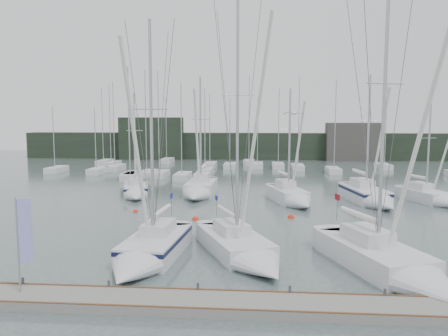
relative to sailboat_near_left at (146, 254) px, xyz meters
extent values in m
plane|color=#475655|center=(5.42, -0.20, -0.57)|extent=(160.00, 160.00, 0.00)
cube|color=slate|center=(5.42, -5.20, -0.37)|extent=(24.00, 2.00, 0.40)
cube|color=black|center=(5.42, 61.80, 1.93)|extent=(90.00, 4.00, 5.00)
cube|color=black|center=(-14.58, 59.80, 3.43)|extent=(12.00, 3.00, 8.00)
cube|color=#3D3B39|center=(23.42, 59.80, 2.93)|extent=(10.00, 3.00, 7.00)
cube|color=silver|center=(9.05, 46.50, -0.22)|extent=(1.80, 4.50, 0.90)
cylinder|color=#A7A9AF|center=(9.05, 46.00, 6.01)|extent=(0.12, 0.12, 11.56)
cube|color=silver|center=(16.70, 40.83, -0.22)|extent=(1.80, 4.50, 0.90)
cylinder|color=#A7A9AF|center=(16.70, 40.33, 6.43)|extent=(0.12, 0.12, 12.41)
cube|color=silver|center=(-20.13, 49.39, -0.22)|extent=(1.80, 4.50, 0.90)
cylinder|color=#A7A9AF|center=(-20.13, 48.89, 6.28)|extent=(0.12, 0.12, 12.10)
cube|color=silver|center=(-10.12, 53.05, -0.22)|extent=(1.80, 4.50, 0.90)
cylinder|color=#A7A9AF|center=(-10.12, 52.55, 5.52)|extent=(0.12, 0.12, 10.58)
cube|color=silver|center=(-15.59, 41.71, -0.22)|extent=(1.80, 4.50, 0.90)
cylinder|color=#A7A9AF|center=(-15.59, 41.21, 6.40)|extent=(0.12, 0.12, 12.35)
cube|color=silver|center=(-3.81, 32.82, -0.22)|extent=(1.80, 4.50, 0.90)
cylinder|color=#A7A9AF|center=(-3.81, 32.32, 5.95)|extent=(0.12, 0.12, 11.44)
cube|color=silver|center=(-17.78, 46.35, -0.22)|extent=(1.80, 4.50, 0.90)
cylinder|color=#A7A9AF|center=(-17.78, 45.85, 6.41)|extent=(0.12, 0.12, 12.36)
cube|color=silver|center=(-1.47, 38.07, -0.22)|extent=(1.80, 4.50, 0.90)
cylinder|color=#A7A9AF|center=(-1.47, 37.57, 5.79)|extent=(0.12, 0.12, 11.13)
cube|color=silver|center=(-10.36, 32.16, -0.22)|extent=(1.80, 4.50, 0.90)
cylinder|color=#A7A9AF|center=(-10.36, 31.66, 6.97)|extent=(0.12, 0.12, 13.49)
cube|color=silver|center=(25.37, 46.75, -0.22)|extent=(1.80, 4.50, 0.90)
cylinder|color=#A7A9AF|center=(25.37, 46.25, 6.32)|extent=(0.12, 0.12, 12.18)
cube|color=silver|center=(-23.42, 38.54, -0.22)|extent=(1.80, 4.50, 0.90)
cylinder|color=#A7A9AF|center=(-23.42, 38.04, 4.59)|extent=(0.12, 0.12, 8.73)
cube|color=silver|center=(-16.95, 37.70, -0.22)|extent=(1.80, 4.50, 0.90)
cylinder|color=#A7A9AF|center=(-16.95, 37.20, 4.49)|extent=(0.12, 0.12, 8.52)
cube|color=silver|center=(-8.97, 35.02, -0.22)|extent=(1.80, 4.50, 0.90)
cylinder|color=#A7A9AF|center=(-8.97, 34.52, 6.89)|extent=(0.12, 0.12, 13.33)
cube|color=silver|center=(4.34, 50.94, -0.22)|extent=(1.80, 4.50, 0.90)
cylinder|color=#A7A9AF|center=(4.34, 50.44, 7.15)|extent=(0.12, 0.12, 13.84)
cube|color=silver|center=(1.49, 45.58, -0.22)|extent=(1.80, 4.50, 0.90)
cylinder|color=#A7A9AF|center=(1.49, 45.08, 5.23)|extent=(0.12, 0.12, 10.00)
cube|color=silver|center=(-7.14, 34.56, -0.22)|extent=(1.80, 4.50, 0.90)
cylinder|color=#A7A9AF|center=(-7.14, 34.06, 6.82)|extent=(0.12, 0.12, 13.19)
cube|color=silver|center=(-10.77, 33.35, -0.22)|extent=(1.80, 4.50, 0.90)
cylinder|color=#A7A9AF|center=(-10.77, 32.85, 7.04)|extent=(0.12, 0.12, 13.63)
cube|color=silver|center=(5.78, 46.86, -0.22)|extent=(1.80, 4.50, 0.90)
cylinder|color=#A7A9AF|center=(5.78, 46.36, 5.37)|extent=(0.12, 0.12, 10.28)
cube|color=silver|center=(-1.76, 46.63, -0.22)|extent=(1.80, 4.50, 0.90)
cylinder|color=#A7A9AF|center=(-1.76, 46.13, 5.69)|extent=(0.12, 0.12, 10.92)
cube|color=silver|center=(11.95, 44.55, -0.22)|extent=(1.80, 4.50, 0.90)
cylinder|color=#A7A9AF|center=(11.95, 44.05, 6.82)|extent=(0.12, 0.12, 13.18)
cube|color=silver|center=(0.14, 1.69, -0.14)|extent=(3.26, 6.37, 1.43)
cone|color=silver|center=(-0.22, -2.70, -0.14)|extent=(2.97, 2.86, 2.77)
cube|color=silver|center=(0.18, 2.17, 0.91)|extent=(1.72, 2.58, 0.67)
cylinder|color=#A7A9AF|center=(0.10, 1.25, 6.58)|extent=(0.17, 0.17, 12.02)
cylinder|color=silver|center=(0.24, 2.92, 1.77)|extent=(0.51, 3.03, 0.27)
cube|color=#0E1335|center=(0.14, 1.69, 0.33)|extent=(3.28, 6.40, 0.24)
cube|color=#1B1D96|center=(0.40, 4.95, 2.29)|extent=(0.06, 0.52, 0.34)
cube|color=silver|center=(4.62, 2.61, -0.17)|extent=(5.15, 6.91, 1.33)
cone|color=silver|center=(6.45, -1.51, -0.17)|extent=(3.68, 3.62, 2.83)
cube|color=silver|center=(4.44, 3.01, 0.80)|extent=(2.45, 2.94, 0.62)
cylinder|color=#A7A9AF|center=(4.80, 2.19, 7.24)|extent=(0.16, 0.16, 13.50)
cylinder|color=silver|center=(4.11, 3.76, 1.59)|extent=(1.48, 2.91, 0.25)
cube|color=#1B1D96|center=(3.27, 5.65, 2.08)|extent=(0.21, 0.44, 0.32)
cube|color=silver|center=(12.11, 0.70, -0.11)|extent=(5.31, 7.66, 1.54)
cone|color=silver|center=(13.84, -4.01, -0.11)|extent=(3.93, 3.89, 3.07)
cube|color=silver|center=(11.93, 1.18, 1.02)|extent=(2.56, 3.22, 0.72)
cylinder|color=#A7A9AF|center=(12.28, 0.23, 7.63)|extent=(0.18, 0.18, 13.94)
cylinder|color=silver|center=(11.62, 2.02, 1.94)|extent=(1.46, 3.32, 0.29)
cube|color=maroon|center=(10.82, 4.19, 2.50)|extent=(0.21, 0.53, 0.37)
cube|color=silver|center=(-6.55, 20.88, -0.15)|extent=(3.57, 5.33, 1.39)
cone|color=silver|center=(-5.59, 17.52, -0.15)|extent=(2.81, 2.65, 2.32)
cube|color=silver|center=(-6.67, 21.32, 0.87)|extent=(1.77, 2.23, 0.65)
cylinder|color=#A7A9AF|center=(-6.45, 20.54, 5.14)|extent=(0.17, 0.17, 9.19)
cylinder|color=silver|center=(-6.81, 21.82, 1.71)|extent=(0.90, 2.37, 0.26)
cube|color=#0E1335|center=(-6.55, 20.88, 0.31)|extent=(3.60, 5.36, 0.23)
cube|color=silver|center=(0.06, 22.19, -0.08)|extent=(2.81, 6.19, 1.66)
cone|color=silver|center=(0.03, 17.78, -0.08)|extent=(2.78, 2.66, 2.76)
cube|color=silver|center=(0.06, 22.74, 1.14)|extent=(1.54, 2.48, 0.77)
cylinder|color=#A7A9AF|center=(0.06, 21.75, 6.10)|extent=(0.20, 0.20, 10.69)
cylinder|color=silver|center=(0.07, 23.42, 2.14)|extent=(0.33, 3.02, 0.31)
cube|color=silver|center=(8.74, 18.82, -0.11)|extent=(3.97, 6.07, 1.55)
cone|color=silver|center=(9.87, 14.99, -0.11)|extent=(3.06, 3.00, 2.48)
cube|color=silver|center=(8.59, 19.31, 1.03)|extent=(1.94, 2.53, 0.72)
cylinder|color=#A7A9AF|center=(8.85, 18.44, 5.33)|extent=(0.19, 0.19, 9.32)
cylinder|color=silver|center=(8.42, 19.89, 1.96)|extent=(1.05, 2.70, 0.29)
cube|color=silver|center=(16.08, 19.58, -0.09)|extent=(3.81, 6.85, 1.61)
cone|color=silver|center=(16.84, 15.01, -0.09)|extent=(3.21, 3.20, 2.79)
cube|color=silver|center=(15.99, 20.11, 1.09)|extent=(1.94, 2.81, 0.75)
cylinder|color=#A7A9AF|center=(16.16, 19.12, 5.99)|extent=(0.19, 0.19, 10.56)
cylinder|color=silver|center=(15.87, 20.86, 2.06)|extent=(0.82, 3.17, 0.30)
cube|color=#0E1335|center=(16.08, 19.58, 0.45)|extent=(3.84, 6.88, 0.27)
cube|color=silver|center=(21.68, 19.86, -0.16)|extent=(3.91, 5.55, 1.37)
cube|color=silver|center=(21.52, 20.28, 0.85)|extent=(1.89, 2.34, 0.64)
cylinder|color=#A7A9AF|center=(21.81, 19.52, 4.63)|extent=(0.16, 0.16, 8.22)
cylinder|color=silver|center=(21.33, 20.81, 1.67)|extent=(1.10, 2.41, 0.26)
sphere|color=red|center=(1.13, 10.58, -0.57)|extent=(0.53, 0.53, 0.53)
sphere|color=red|center=(8.62, 11.80, -0.57)|extent=(0.55, 0.55, 0.55)
sphere|color=red|center=(-4.33, 12.99, -0.57)|extent=(0.46, 0.46, 0.46)
cylinder|color=#A7A9AF|center=(-4.19, -5.14, 1.91)|extent=(0.08, 0.08, 4.16)
cube|color=#1E26BF|center=(-3.91, -5.01, 2.50)|extent=(0.52, 0.26, 2.77)
ellipsoid|color=white|center=(7.90, 1.62, 7.57)|extent=(0.42, 0.54, 0.22)
cube|color=gray|center=(7.61, 1.50, 7.59)|extent=(0.51, 0.34, 0.12)
cube|color=gray|center=(8.18, 1.74, 7.59)|extent=(0.51, 0.34, 0.12)
camera|label=1|loc=(6.04, -22.49, 7.31)|focal=35.00mm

